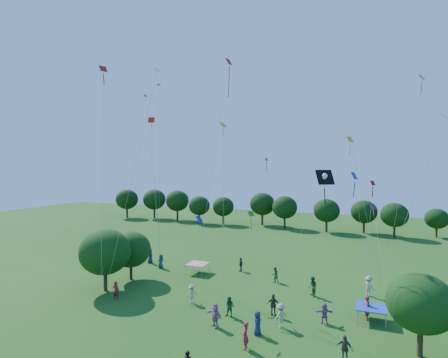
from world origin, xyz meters
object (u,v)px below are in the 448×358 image
(near_tree_north, at_px, (131,249))
(tent_red_stripe, at_px, (197,264))
(red_high_kite, at_px, (224,96))
(near_tree_west, at_px, (105,252))
(pirate_kite, at_px, (324,179))
(tent_blue, at_px, (371,307))
(near_tree_east, at_px, (421,303))

(near_tree_north, relative_size, tent_red_stripe, 2.32)
(tent_red_stripe, distance_m, red_high_kite, 18.68)
(near_tree_west, distance_m, red_high_kite, 18.99)
(tent_red_stripe, xyz_separation_m, pirate_kite, (14.61, -9.05, 10.08))
(near_tree_west, height_order, tent_blue, near_tree_west)
(pirate_kite, bearing_deg, near_tree_north, 167.53)
(tent_blue, bearing_deg, pirate_kite, -136.26)
(near_tree_east, xyz_separation_m, tent_blue, (-2.76, 4.43, -2.37))
(near_tree_west, bearing_deg, red_high_kite, 26.20)
(red_high_kite, bearing_deg, tent_red_stripe, 144.67)
(near_tree_north, height_order, tent_blue, near_tree_north)
(near_tree_east, distance_m, tent_blue, 5.73)
(tent_red_stripe, bearing_deg, pirate_kite, -31.78)
(tent_blue, height_order, red_high_kite, red_high_kite)
(tent_red_stripe, relative_size, pirate_kite, 0.21)
(near_tree_north, height_order, red_high_kite, red_high_kite)
(near_tree_north, height_order, tent_red_stripe, near_tree_north)
(near_tree_west, bearing_deg, near_tree_east, -4.33)
(near_tree_north, bearing_deg, red_high_kite, 7.77)
(near_tree_west, xyz_separation_m, near_tree_east, (26.53, -2.01, -0.37))
(tent_red_stripe, bearing_deg, near_tree_north, -140.70)
(near_tree_north, xyz_separation_m, pirate_kite, (20.21, -4.47, 7.90))
(tent_blue, distance_m, red_high_kite, 22.48)
(near_tree_north, bearing_deg, near_tree_east, -12.25)
(near_tree_west, relative_size, near_tree_north, 1.17)
(tent_blue, bearing_deg, red_high_kite, 168.78)
(near_tree_north, bearing_deg, tent_blue, -3.12)
(near_tree_north, distance_m, red_high_kite, 18.69)
(near_tree_north, height_order, pirate_kite, pirate_kite)
(tent_blue, height_order, pirate_kite, pirate_kite)
(near_tree_east, bearing_deg, pirate_kite, 168.46)
(near_tree_north, xyz_separation_m, red_high_kite, (10.12, 1.38, 15.66))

